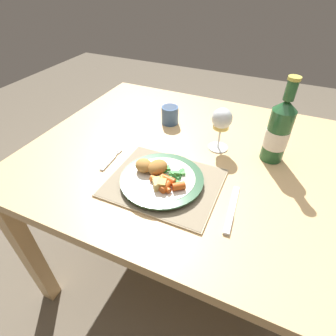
{
  "coord_description": "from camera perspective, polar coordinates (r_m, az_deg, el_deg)",
  "views": [
    {
      "loc": [
        0.22,
        -0.75,
        1.3
      ],
      "look_at": [
        -0.04,
        -0.17,
        0.78
      ],
      "focal_mm": 28.0,
      "sensor_mm": 36.0,
      "label": 1
    }
  ],
  "objects": [
    {
      "name": "table_knife",
      "position": [
        0.76,
        13.53,
        -9.5
      ],
      "size": [
        0.03,
        0.19,
        0.01
      ],
      "color": "silver",
      "rests_on": "dining_table"
    },
    {
      "name": "breaded_croquettes",
      "position": [
        0.82,
        -3.57,
        0.34
      ],
      "size": [
        0.12,
        0.09,
        0.04
      ],
      "color": "#B77F3D",
      "rests_on": "dinner_plate"
    },
    {
      "name": "roast_potatoes",
      "position": [
        0.77,
        -1.95,
        -3.56
      ],
      "size": [
        0.05,
        0.04,
        0.03
      ],
      "color": "#DBB256",
      "rests_on": "dinner_plate"
    },
    {
      "name": "ground_plane",
      "position": [
        1.52,
        4.03,
        -20.0
      ],
      "size": [
        6.0,
        6.0,
        0.0
      ],
      "primitive_type": "plane",
      "color": "brown"
    },
    {
      "name": "dining_table",
      "position": [
        1.02,
        5.65,
        -0.87
      ],
      "size": [
        1.21,
        0.95,
        0.74
      ],
      "color": "tan",
      "rests_on": "ground"
    },
    {
      "name": "fork",
      "position": [
        0.93,
        -12.55,
        1.47
      ],
      "size": [
        0.02,
        0.13,
        0.01
      ],
      "color": "silver",
      "rests_on": "dining_table"
    },
    {
      "name": "placemat",
      "position": [
        0.83,
        -0.85,
        -3.17
      ],
      "size": [
        0.34,
        0.28,
        0.01
      ],
      "color": "tan",
      "rests_on": "dining_table"
    },
    {
      "name": "dinner_plate",
      "position": [
        0.82,
        -1.34,
        -2.54
      ],
      "size": [
        0.26,
        0.26,
        0.02
      ],
      "color": "silver",
      "rests_on": "placemat"
    },
    {
      "name": "green_beans_pile",
      "position": [
        0.81,
        1.28,
        -1.21
      ],
      "size": [
        0.08,
        0.07,
        0.02
      ],
      "color": "#4CA84C",
      "rests_on": "dinner_plate"
    },
    {
      "name": "bottle",
      "position": [
        0.94,
        22.91,
        7.42
      ],
      "size": [
        0.08,
        0.08,
        0.29
      ],
      "color": "#23562D",
      "rests_on": "dining_table"
    },
    {
      "name": "wine_glass",
      "position": [
        0.94,
        11.6,
        9.98
      ],
      "size": [
        0.07,
        0.07,
        0.16
      ],
      "color": "silver",
      "rests_on": "dining_table"
    },
    {
      "name": "glazed_carrots",
      "position": [
        0.77,
        -0.36,
        -3.38
      ],
      "size": [
        0.11,
        0.07,
        0.02
      ],
      "color": "#CC5119",
      "rests_on": "dinner_plate"
    },
    {
      "name": "drinking_cup",
      "position": [
        1.12,
        0.43,
        11.55
      ],
      "size": [
        0.07,
        0.07,
        0.07
      ],
      "color": "#385684",
      "rests_on": "dining_table"
    }
  ]
}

